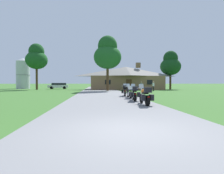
% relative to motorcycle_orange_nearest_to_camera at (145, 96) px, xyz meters
% --- Properties ---
extents(ground_plane, '(500.00, 500.00, 0.00)m').
position_rel_motorcycle_orange_nearest_to_camera_xyz_m(ground_plane, '(-2.19, 14.05, -0.61)').
color(ground_plane, '#386628').
extents(asphalt_driveway, '(6.40, 80.00, 0.06)m').
position_rel_motorcycle_orange_nearest_to_camera_xyz_m(asphalt_driveway, '(-2.19, 12.05, -0.58)').
color(asphalt_driveway, slate).
rests_on(asphalt_driveway, ground).
extents(motorcycle_orange_nearest_to_camera, '(0.72, 2.08, 1.30)m').
position_rel_motorcycle_orange_nearest_to_camera_xyz_m(motorcycle_orange_nearest_to_camera, '(0.00, 0.00, 0.00)').
color(motorcycle_orange_nearest_to_camera, black).
rests_on(motorcycle_orange_nearest_to_camera, asphalt_driveway).
extents(motorcycle_blue_second_in_row, '(0.84, 2.08, 1.30)m').
position_rel_motorcycle_orange_nearest_to_camera_xyz_m(motorcycle_blue_second_in_row, '(-0.11, 2.67, 0.00)').
color(motorcycle_blue_second_in_row, black).
rests_on(motorcycle_blue_second_in_row, asphalt_driveway).
extents(motorcycle_black_third_in_row, '(0.66, 2.08, 1.30)m').
position_rel_motorcycle_orange_nearest_to_camera_xyz_m(motorcycle_black_third_in_row, '(-0.00, 5.22, 0.01)').
color(motorcycle_black_third_in_row, black).
rests_on(motorcycle_black_third_in_row, asphalt_driveway).
extents(motorcycle_black_farthest_in_row, '(0.90, 2.08, 1.30)m').
position_rel_motorcycle_orange_nearest_to_camera_xyz_m(motorcycle_black_farthest_in_row, '(-0.03, 7.71, 0.00)').
color(motorcycle_black_farthest_in_row, black).
rests_on(motorcycle_black_farthest_in_row, asphalt_driveway).
extents(stone_lodge, '(15.81, 7.57, 5.80)m').
position_rel_motorcycle_orange_nearest_to_camera_xyz_m(stone_lodge, '(3.47, 27.88, 1.91)').
color(stone_lodge, brown).
rests_on(stone_lodge, ground).
extents(bystander_gray_shirt_near_lodge, '(0.44, 0.40, 1.69)m').
position_rel_motorcycle_orange_nearest_to_camera_xyz_m(bystander_gray_shirt_near_lodge, '(5.59, 22.86, 0.34)').
color(bystander_gray_shirt_near_lodge, navy).
rests_on(bystander_gray_shirt_near_lodge, ground).
extents(bystander_white_shirt_beside_signpost, '(0.22, 0.55, 1.67)m').
position_rel_motorcycle_orange_nearest_to_camera_xyz_m(bystander_white_shirt_beside_signpost, '(6.92, 19.70, 0.32)').
color(bystander_white_shirt_beside_signpost, black).
rests_on(bystander_white_shirt_beside_signpost, ground).
extents(tree_left_far, '(4.41, 4.41, 9.56)m').
position_rel_motorcycle_orange_nearest_to_camera_xyz_m(tree_left_far, '(-15.26, 27.97, 6.02)').
color(tree_left_far, '#422D19').
rests_on(tree_left_far, ground).
extents(tree_right_of_lodge, '(4.49, 4.49, 8.52)m').
position_rel_motorcycle_orange_nearest_to_camera_xyz_m(tree_right_of_lodge, '(13.48, 28.00, 4.95)').
color(tree_right_of_lodge, '#422D19').
rests_on(tree_right_of_lodge, ground).
extents(tree_by_lodge_front, '(4.77, 4.77, 9.56)m').
position_rel_motorcycle_orange_nearest_to_camera_xyz_m(tree_by_lodge_front, '(-1.01, 20.42, 5.81)').
color(tree_by_lodge_front, '#422D19').
rests_on(tree_by_lodge_front, ground).
extents(metal_silo_distant, '(3.21, 3.21, 7.45)m').
position_rel_motorcycle_orange_nearest_to_camera_xyz_m(metal_silo_distant, '(-20.70, 35.03, 3.12)').
color(metal_silo_distant, '#B2B7BC').
rests_on(metal_silo_distant, ground).
extents(parked_white_suv_far_left, '(4.78, 2.37, 1.40)m').
position_rel_motorcycle_orange_nearest_to_camera_xyz_m(parked_white_suv_far_left, '(-11.65, 31.98, 0.17)').
color(parked_white_suv_far_left, silver).
rests_on(parked_white_suv_far_left, ground).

